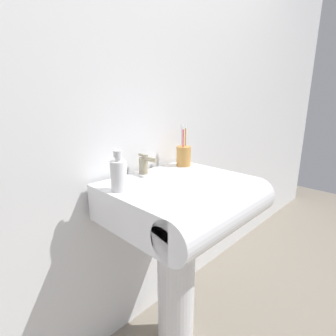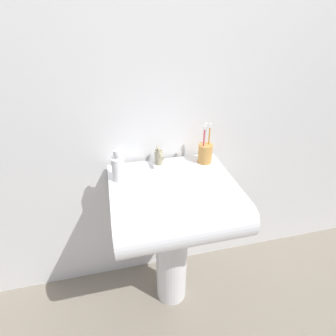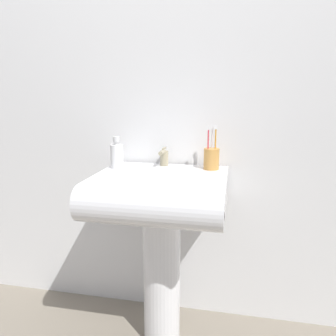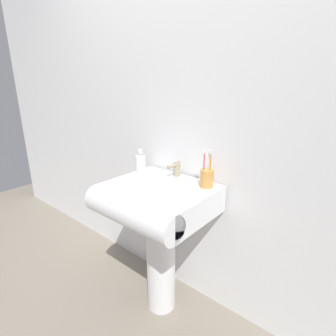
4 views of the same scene
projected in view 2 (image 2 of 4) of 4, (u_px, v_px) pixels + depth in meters
name	position (u px, v px, depth m)	size (l,w,h in m)	color
ground_plane	(171.00, 292.00, 1.72)	(6.00, 6.00, 0.00)	gray
wall_back	(160.00, 98.00, 1.33)	(5.00, 0.05, 2.40)	white
sink_pedestal	(172.00, 255.00, 1.53)	(0.18, 0.18, 0.71)	white
sink_basin	(175.00, 203.00, 1.26)	(0.60, 0.55, 0.16)	white
faucet	(159.00, 156.00, 1.39)	(0.04, 0.12, 0.09)	tan
toothbrush_cup	(205.00, 153.00, 1.41)	(0.08, 0.08, 0.22)	#D19347
soap_bottle	(118.00, 168.00, 1.25)	(0.06, 0.06, 0.16)	white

